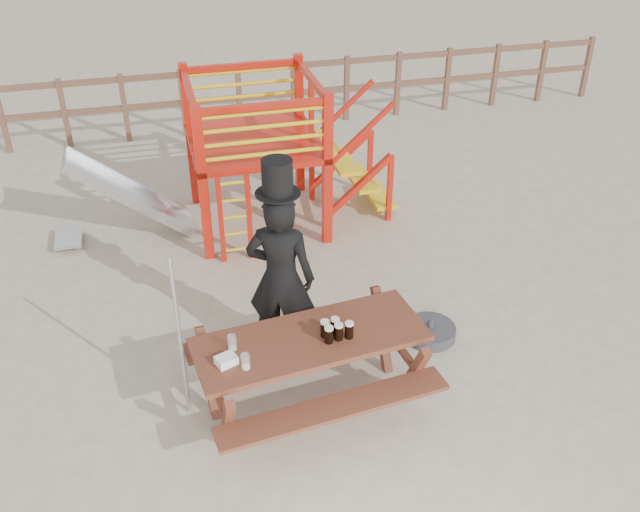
{
  "coord_description": "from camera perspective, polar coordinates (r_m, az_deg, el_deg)",
  "views": [
    {
      "loc": [
        -1.18,
        -5.23,
        5.05
      ],
      "look_at": [
        0.38,
        0.8,
        1.08
      ],
      "focal_mm": 40.0,
      "sensor_mm": 36.0,
      "label": 1
    }
  ],
  "objects": [
    {
      "name": "metal_pole",
      "position": [
        6.69,
        -11.12,
        -6.58
      ],
      "size": [
        0.04,
        0.04,
        1.8
      ],
      "primitive_type": "cylinder",
      "color": "#B2B2B7",
      "rests_on": "ground"
    },
    {
      "name": "picnic_table",
      "position": [
        6.88,
        -0.75,
        -8.53
      ],
      "size": [
        2.34,
        1.75,
        0.84
      ],
      "rotation": [
        0.0,
        0.0,
        0.12
      ],
      "color": "brown",
      "rests_on": "ground"
    },
    {
      "name": "stout_pints",
      "position": [
        6.63,
        1.23,
        -5.94
      ],
      "size": [
        0.3,
        0.2,
        0.17
      ],
      "color": "black",
      "rests_on": "picnic_table"
    },
    {
      "name": "paper_bag",
      "position": [
        6.42,
        -7.51,
        -8.28
      ],
      "size": [
        0.22,
        0.2,
        0.08
      ],
      "primitive_type": "cube",
      "rotation": [
        0.0,
        0.0,
        0.37
      ],
      "color": "white",
      "rests_on": "picnic_table"
    },
    {
      "name": "parasol_base",
      "position": [
        8.09,
        8.76,
        -5.99
      ],
      "size": [
        0.58,
        0.58,
        0.25
      ],
      "color": "#37373C",
      "rests_on": "ground"
    },
    {
      "name": "ground",
      "position": [
        7.36,
        -1.34,
        -10.82
      ],
      "size": [
        60.0,
        60.0,
        0.0
      ],
      "primitive_type": "plane",
      "color": "#BCAB92",
      "rests_on": "ground"
    },
    {
      "name": "man_with_hat",
      "position": [
        7.23,
        -3.16,
        -1.44
      ],
      "size": [
        0.83,
        0.71,
        2.29
      ],
      "rotation": [
        0.0,
        0.0,
        2.72
      ],
      "color": "black",
      "rests_on": "ground"
    },
    {
      "name": "back_fence",
      "position": [
        13.02,
        -8.73,
        12.77
      ],
      "size": [
        15.09,
        0.09,
        1.2
      ],
      "color": "brown",
      "rests_on": "ground"
    },
    {
      "name": "playground_fort",
      "position": [
        9.75,
        -5.64,
        8.26
      ],
      "size": [
        4.71,
        1.84,
        2.1
      ],
      "color": "red",
      "rests_on": "ground"
    },
    {
      "name": "empty_glasses",
      "position": [
        6.45,
        -6.52,
        -7.67
      ],
      "size": [
        0.16,
        0.37,
        0.15
      ],
      "color": "silver",
      "rests_on": "picnic_table"
    }
  ]
}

